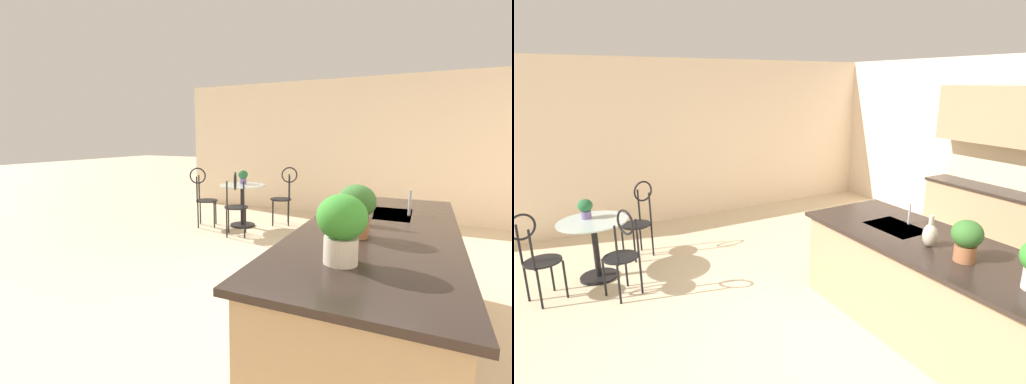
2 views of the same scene
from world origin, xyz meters
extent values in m
plane|color=beige|center=(0.00, 0.00, 0.00)|extent=(40.00, 40.00, 0.00)
cube|color=beige|center=(-4.26, 0.00, 1.35)|extent=(0.12, 7.80, 2.70)
cube|color=tan|center=(0.30, 0.85, 0.44)|extent=(2.70, 0.96, 0.88)
cube|color=#2D231E|center=(0.30, 0.85, 0.90)|extent=(2.80, 1.06, 0.04)
cube|color=#B2B5BA|center=(-0.25, 0.85, 0.91)|extent=(0.56, 0.40, 0.03)
cube|color=tan|center=(-0.40, 3.20, 0.44)|extent=(2.40, 0.60, 0.88)
cube|color=#2D231E|center=(-0.40, 3.20, 0.90)|extent=(2.44, 0.64, 0.04)
cylinder|color=black|center=(-2.51, -1.75, 0.01)|extent=(0.44, 0.44, 0.03)
cylinder|color=black|center=(-2.51, -1.75, 0.38)|extent=(0.07, 0.07, 0.69)
cylinder|color=#B2C6C1|center=(-2.51, -1.75, 0.73)|extent=(0.80, 0.80, 0.01)
cylinder|color=black|center=(-2.42, -2.25, 0.23)|extent=(0.03, 0.03, 0.45)
cylinder|color=black|center=(-2.17, -2.13, 0.23)|extent=(0.03, 0.03, 0.45)
cylinder|color=black|center=(-2.30, -2.50, 0.23)|extent=(0.03, 0.03, 0.45)
cylinder|color=black|center=(-2.04, -2.38, 0.23)|extent=(0.03, 0.03, 0.45)
cylinder|color=black|center=(-2.23, -2.31, 0.46)|extent=(0.51, 0.51, 0.02)
cylinder|color=black|center=(-2.28, -2.51, 0.68)|extent=(0.03, 0.03, 0.45)
cylinder|color=black|center=(-2.05, -2.39, 0.68)|extent=(0.03, 0.03, 0.45)
torus|color=black|center=(-2.17, -2.45, 0.90)|extent=(0.15, 0.27, 0.28)
cylinder|color=black|center=(-2.00, -1.74, 0.23)|extent=(0.03, 0.03, 0.45)
cylinder|color=black|center=(-2.12, -1.49, 0.23)|extent=(0.03, 0.03, 0.45)
cylinder|color=black|center=(-1.75, -1.63, 0.23)|extent=(0.03, 0.03, 0.45)
cylinder|color=black|center=(-1.86, -1.37, 0.23)|extent=(0.03, 0.03, 0.45)
cylinder|color=black|center=(-1.93, -1.56, 0.46)|extent=(0.50, 0.50, 0.02)
cylinder|color=black|center=(-1.74, -1.62, 0.68)|extent=(0.03, 0.03, 0.45)
cylinder|color=black|center=(-1.85, -1.38, 0.68)|extent=(0.03, 0.03, 0.45)
torus|color=black|center=(-1.80, -1.50, 0.90)|extent=(0.27, 0.14, 0.28)
cylinder|color=black|center=(-2.74, -1.26, 0.23)|extent=(0.03, 0.03, 0.45)
cylinder|color=black|center=(-3.00, -1.37, 0.23)|extent=(0.03, 0.03, 0.45)
cylinder|color=black|center=(-2.84, -1.01, 0.23)|extent=(0.03, 0.03, 0.45)
cylinder|color=black|center=(-3.10, -1.11, 0.23)|extent=(0.03, 0.03, 0.45)
cylinder|color=black|center=(-2.92, -1.19, 0.46)|extent=(0.49, 0.49, 0.02)
cylinder|color=black|center=(-2.86, -1.00, 0.68)|extent=(0.03, 0.03, 0.45)
cylinder|color=black|center=(-3.10, -1.10, 0.68)|extent=(0.03, 0.03, 0.45)
torus|color=black|center=(-2.98, -1.05, 0.90)|extent=(0.13, 0.27, 0.28)
cylinder|color=#B2B5BA|center=(-0.25, 1.03, 1.03)|extent=(0.02, 0.02, 0.22)
cylinder|color=#7A669E|center=(-2.64, -1.80, 0.79)|extent=(0.12, 0.12, 0.09)
ellipsoid|color=#276439|center=(-2.64, -1.80, 0.90)|extent=(0.17, 0.17, 0.15)
cylinder|color=#9E603D|center=(0.60, 0.74, 0.99)|extent=(0.17, 0.17, 0.14)
ellipsoid|color=#33662A|center=(0.60, 0.74, 1.16)|extent=(0.25, 0.25, 0.23)
ellipsoid|color=#BCB29E|center=(0.25, 0.74, 1.02)|extent=(0.13, 0.13, 0.21)
cylinder|color=#BCB29E|center=(0.25, 0.74, 1.17)|extent=(0.04, 0.04, 0.08)
camera|label=1|loc=(2.95, 1.13, 1.58)|focal=24.96mm
camera|label=2|loc=(2.49, -2.15, 2.35)|focal=28.54mm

